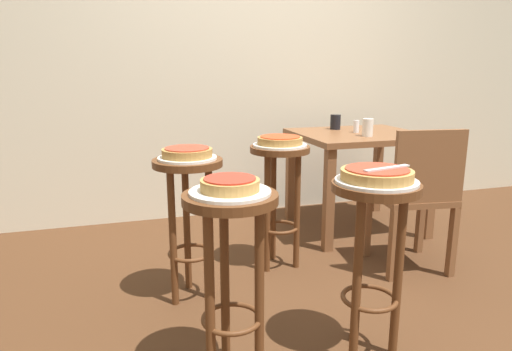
# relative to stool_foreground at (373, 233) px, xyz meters

# --- Properties ---
(ground_plane) EXTENTS (6.00, 6.00, 0.00)m
(ground_plane) POSITION_rel_stool_foreground_xyz_m (0.10, 0.43, -0.53)
(ground_plane) COLOR #4C2D19
(back_wall) EXTENTS (6.00, 0.10, 3.00)m
(back_wall) POSITION_rel_stool_foreground_xyz_m (0.10, 2.08, 0.97)
(back_wall) COLOR beige
(back_wall) RESTS_ON ground_plane
(stool_foreground) EXTENTS (0.34, 0.34, 0.73)m
(stool_foreground) POSITION_rel_stool_foreground_xyz_m (0.00, 0.00, 0.00)
(stool_foreground) COLOR #5B3319
(stool_foreground) RESTS_ON ground_plane
(serving_plate_foreground) EXTENTS (0.32, 0.32, 0.01)m
(serving_plate_foreground) POSITION_rel_stool_foreground_xyz_m (-0.00, -0.00, 0.21)
(serving_plate_foreground) COLOR silver
(serving_plate_foreground) RESTS_ON stool_foreground
(pizza_foreground) EXTENTS (0.28, 0.28, 0.05)m
(pizza_foreground) POSITION_rel_stool_foreground_xyz_m (-0.00, -0.00, 0.24)
(pizza_foreground) COLOR tan
(pizza_foreground) RESTS_ON serving_plate_foreground
(stool_middle) EXTENTS (0.34, 0.34, 0.73)m
(stool_middle) POSITION_rel_stool_foreground_xyz_m (-0.58, 0.01, 0.00)
(stool_middle) COLOR #5B3319
(stool_middle) RESTS_ON ground_plane
(serving_plate_middle) EXTENTS (0.29, 0.29, 0.01)m
(serving_plate_middle) POSITION_rel_stool_foreground_xyz_m (-0.58, 0.01, 0.21)
(serving_plate_middle) COLOR white
(serving_plate_middle) RESTS_ON stool_middle
(pizza_middle) EXTENTS (0.21, 0.21, 0.05)m
(pizza_middle) POSITION_rel_stool_foreground_xyz_m (-0.58, 0.01, 0.24)
(pizza_middle) COLOR tan
(pizza_middle) RESTS_ON serving_plate_middle
(stool_leftside) EXTENTS (0.34, 0.34, 0.73)m
(stool_leftside) POSITION_rel_stool_foreground_xyz_m (-0.63, 0.69, 0.00)
(stool_leftside) COLOR #5B3319
(stool_leftside) RESTS_ON ground_plane
(serving_plate_leftside) EXTENTS (0.29, 0.29, 0.01)m
(serving_plate_leftside) POSITION_rel_stool_foreground_xyz_m (-0.63, 0.69, 0.21)
(serving_plate_leftside) COLOR white
(serving_plate_leftside) RESTS_ON stool_leftside
(pizza_leftside) EXTENTS (0.25, 0.25, 0.05)m
(pizza_leftside) POSITION_rel_stool_foreground_xyz_m (-0.63, 0.69, 0.24)
(pizza_leftside) COLOR #B78442
(pizza_leftside) RESTS_ON serving_plate_leftside
(stool_rear) EXTENTS (0.34, 0.34, 0.73)m
(stool_rear) POSITION_rel_stool_foreground_xyz_m (-0.06, 0.92, 0.00)
(stool_rear) COLOR #5B3319
(stool_rear) RESTS_ON ground_plane
(serving_plate_rear) EXTENTS (0.31, 0.31, 0.01)m
(serving_plate_rear) POSITION_rel_stool_foreground_xyz_m (-0.06, 0.92, 0.21)
(serving_plate_rear) COLOR white
(serving_plate_rear) RESTS_ON stool_rear
(pizza_rear) EXTENTS (0.26, 0.26, 0.05)m
(pizza_rear) POSITION_rel_stool_foreground_xyz_m (-0.06, 0.92, 0.24)
(pizza_rear) COLOR #B78442
(pizza_rear) RESTS_ON serving_plate_rear
(dining_table) EXTENTS (0.87, 0.78, 0.72)m
(dining_table) POSITION_rel_stool_foreground_xyz_m (0.71, 1.39, 0.08)
(dining_table) COLOR brown
(dining_table) RESTS_ON ground_plane
(cup_near_edge) EXTENTS (0.07, 0.07, 0.12)m
(cup_near_edge) POSITION_rel_stool_foreground_xyz_m (0.67, 1.21, 0.25)
(cup_near_edge) COLOR silver
(cup_near_edge) RESTS_ON dining_table
(cup_far_edge) EXTENTS (0.08, 0.08, 0.11)m
(cup_far_edge) POSITION_rel_stool_foreground_xyz_m (0.63, 1.60, 0.25)
(cup_far_edge) COLOR black
(cup_far_edge) RESTS_ON dining_table
(condiment_shaker) EXTENTS (0.04, 0.04, 0.09)m
(condiment_shaker) POSITION_rel_stool_foreground_xyz_m (0.69, 1.40, 0.24)
(condiment_shaker) COLOR white
(condiment_shaker) RESTS_ON dining_table
(wooden_chair) EXTENTS (0.45, 0.45, 0.85)m
(wooden_chair) POSITION_rel_stool_foreground_xyz_m (0.67, 0.63, -0.06)
(wooden_chair) COLOR brown
(wooden_chair) RESTS_ON ground_plane
(pizza_server_knife) EXTENTS (0.22, 0.07, 0.01)m
(pizza_server_knife) POSITION_rel_stool_foreground_xyz_m (0.03, -0.02, 0.27)
(pizza_server_knife) COLOR silver
(pizza_server_knife) RESTS_ON pizza_foreground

